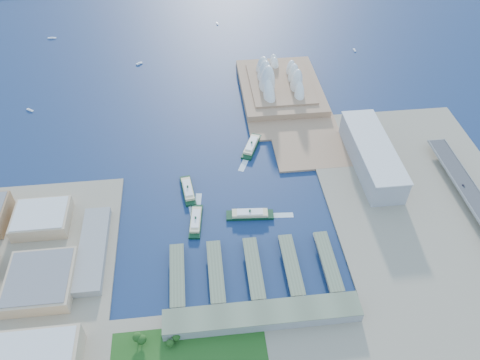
{
  "coord_description": "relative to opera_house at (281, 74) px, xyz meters",
  "views": [
    {
      "loc": [
        -34.15,
        -375.52,
        433.8
      ],
      "look_at": [
        13.02,
        54.39,
        18.0
      ],
      "focal_mm": 35.0,
      "sensor_mm": 36.0,
      "label": 1
    }
  ],
  "objects": [
    {
      "name": "car_c",
      "position": [
        191.0,
        -264.47,
        -16.43
      ],
      "size": [
        2.02,
        4.96,
        1.44
      ],
      "primitive_type": "imported",
      "color": "slate",
      "rests_on": "expressway"
    },
    {
      "name": "boat_b",
      "position": [
        -237.7,
        114.06,
        -30.48
      ],
      "size": [
        11.64,
        9.42,
        3.05
      ],
      "primitive_type": null,
      "rotation": [
        0.0,
        0.0,
        2.14
      ],
      "color": "white",
      "rests_on": "ground"
    },
    {
      "name": "west_buildings",
      "position": [
        -355.0,
        -350.0,
        -15.5
      ],
      "size": [
        200.0,
        280.0,
        27.0
      ],
      "primitive_type": null,
      "color": "#97714B",
      "rests_on": "west_land"
    },
    {
      "name": "boat_c",
      "position": [
        162.66,
        119.62,
        -30.79
      ],
      "size": [
        3.19,
        10.8,
        2.43
      ],
      "primitive_type": null,
      "rotation": [
        0.0,
        0.0,
        3.15
      ],
      "color": "white",
      "rests_on": "ground"
    },
    {
      "name": "ferry_c",
      "position": [
        -151.73,
        -275.56,
        -26.93
      ],
      "size": [
        19.96,
        54.86,
        10.14
      ],
      "primitive_type": null,
      "rotation": [
        0.0,
        0.0,
        3.02
      ],
      "color": "black",
      "rests_on": "ground"
    },
    {
      "name": "ferry_d",
      "position": [
        -84.86,
        -272.55,
        -26.47
      ],
      "size": [
        59.4,
        19.06,
        11.06
      ],
      "primitive_type": null,
      "rotation": [
        0.0,
        0.0,
        1.5
      ],
      "color": "black",
      "rests_on": "ground"
    },
    {
      "name": "opera_house",
      "position": [
        0.0,
        0.0,
        0.0
      ],
      "size": [
        134.0,
        180.0,
        58.0
      ],
      "primitive_type": null,
      "color": "white",
      "rests_on": "peninsula"
    },
    {
      "name": "ground",
      "position": [
        -105.0,
        -280.0,
        -32.0
      ],
      "size": [
        3000.0,
        3000.0,
        0.0
      ],
      "primitive_type": "plane",
      "color": "#0F264A",
      "rests_on": "ground"
    },
    {
      "name": "peninsula",
      "position": [
        2.5,
        -20.0,
        -30.5
      ],
      "size": [
        135.0,
        220.0,
        3.0
      ],
      "primitive_type": "cube",
      "color": "#9F7857",
      "rests_on": "ground"
    },
    {
      "name": "boat_a",
      "position": [
        -403.39,
        -12.58,
        -30.75
      ],
      "size": [
        12.36,
        10.31,
        2.5
      ],
      "primitive_type": null,
      "rotation": [
        0.0,
        0.0,
        0.93
      ],
      "color": "white",
      "rests_on": "ground"
    },
    {
      "name": "ferry_b",
      "position": [
        -65.98,
        -141.22,
        -26.58
      ],
      "size": [
        36.31,
        58.41,
        10.84
      ],
      "primitive_type": null,
      "rotation": [
        0.0,
        0.0,
        -0.41
      ],
      "color": "black",
      "rests_on": "ground"
    },
    {
      "name": "ferry_wharves",
      "position": [
        -91.0,
        -355.0,
        -27.35
      ],
      "size": [
        184.0,
        90.0,
        9.3
      ],
      "primitive_type": null,
      "color": "#5B664D",
      "rests_on": "ground"
    },
    {
      "name": "toaster_building",
      "position": [
        90.0,
        -200.0,
        -11.5
      ],
      "size": [
        45.0,
        155.0,
        35.0
      ],
      "primitive_type": "cube",
      "color": "#95959B",
      "rests_on": "east_land"
    },
    {
      "name": "boat_d",
      "position": [
        -412.27,
        230.94,
        -30.66
      ],
      "size": [
        16.07,
        4.39,
        2.68
      ],
      "primitive_type": null,
      "rotation": [
        0.0,
        0.0,
        1.51
      ],
      "color": "white",
      "rests_on": "ground"
    },
    {
      "name": "terminal_building",
      "position": [
        -90.0,
        -415.0,
        -23.0
      ],
      "size": [
        200.0,
        28.0,
        12.0
      ],
      "primitive_type": "cube",
      "color": "gray",
      "rests_on": "south_land"
    },
    {
      "name": "boat_e",
      "position": [
        -86.06,
        258.68,
        -30.79
      ],
      "size": [
        4.28,
        10.17,
        2.42
      ],
      "primitive_type": null,
      "rotation": [
        0.0,
        0.0,
        0.12
      ],
      "color": "white",
      "rests_on": "ground"
    },
    {
      "name": "east_land",
      "position": [
        135.0,
        -330.0,
        -30.5
      ],
      "size": [
        240.0,
        500.0,
        3.0
      ],
      "primitive_type": "cube",
      "color": "gray",
      "rests_on": "ground"
    },
    {
      "name": "west_land",
      "position": [
        -355.0,
        -385.0,
        -30.5
      ],
      "size": [
        220.0,
        390.0,
        3.0
      ],
      "primitive_type": "cube",
      "color": "gray",
      "rests_on": "ground"
    },
    {
      "name": "ferry_a",
      "position": [
        -159.79,
        -221.2,
        -26.87
      ],
      "size": [
        20.66,
        55.62,
        10.27
      ],
      "primitive_type": null,
      "rotation": [
        0.0,
        0.0,
        0.13
      ],
      "color": "black",
      "rests_on": "ground"
    }
  ]
}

